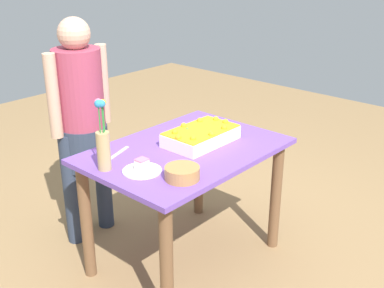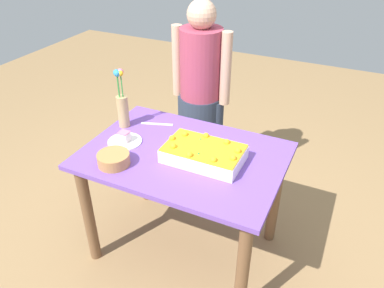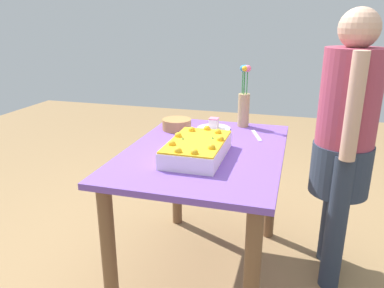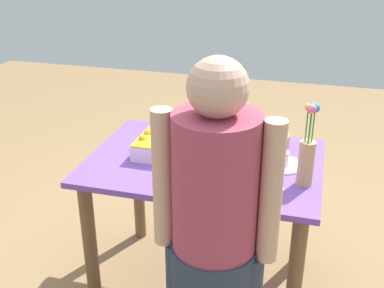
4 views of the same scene
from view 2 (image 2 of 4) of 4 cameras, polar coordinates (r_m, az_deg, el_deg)
name	(u,v)px [view 2 (image 2 of 4)]	position (r m, az deg, el deg)	size (l,w,h in m)	color
ground_plane	(185,246)	(2.69, -1.07, -15.26)	(8.00, 8.00, 0.00)	#937249
dining_table	(184,174)	(2.27, -1.23, -4.55)	(1.16, 0.81, 0.78)	#6E48AB
sheet_cake	(204,153)	(2.10, 1.79, -1.43)	(0.44, 0.27, 0.11)	white
serving_plate_with_slice	(125,140)	(2.31, -10.23, 0.67)	(0.21, 0.21, 0.07)	white
cake_knife	(157,124)	(2.48, -5.35, 3.06)	(0.21, 0.02, 0.00)	silver
flower_vase	(122,105)	(2.42, -10.58, 5.91)	(0.07, 0.07, 0.39)	tan
fruit_bowl	(114,159)	(2.12, -11.87, -2.26)	(0.18, 0.18, 0.07)	#B27D45
person_standing	(201,89)	(2.78, 1.32, 8.34)	(0.45, 0.31, 1.49)	#2A3448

